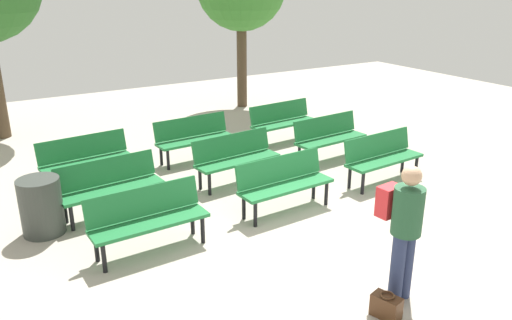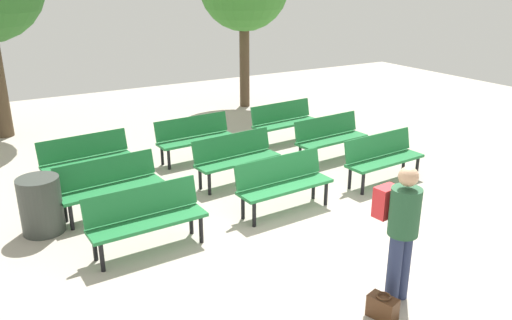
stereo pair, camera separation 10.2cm
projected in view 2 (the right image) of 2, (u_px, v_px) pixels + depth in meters
ground_plane at (349, 251)px, 7.02m from camera, size 24.00×24.00×0.00m
bench_r0_c0 at (146, 216)px, 6.92m from camera, size 1.62×0.54×0.87m
bench_r0_c1 at (283, 181)px, 8.09m from camera, size 1.62×0.56×0.87m
bench_r0_c2 at (383, 156)px, 9.22m from camera, size 1.63×0.58×0.87m
bench_r1_c0 at (110, 183)px, 8.01m from camera, size 1.63×0.61×0.87m
bench_r1_c1 at (236, 156)px, 9.22m from camera, size 1.64×0.62×0.87m
bench_r1_c2 at (330, 135)px, 10.39m from camera, size 1.63×0.60×0.87m
bench_r2_c0 at (87, 157)px, 9.17m from camera, size 1.64×0.62×0.87m
bench_r2_c1 at (195, 136)px, 10.37m from camera, size 1.62×0.57×0.87m
bench_r2_c2 at (284, 120)px, 11.51m from camera, size 1.63×0.61×0.87m
visitor_with_backpack at (401, 226)px, 5.70m from camera, size 0.37×0.55×1.65m
handbag at (383, 307)px, 5.62m from camera, size 0.26×0.36×0.29m
trash_bin at (41, 205)px, 7.42m from camera, size 0.60×0.60×0.85m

